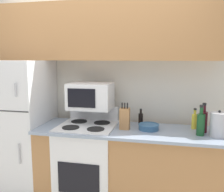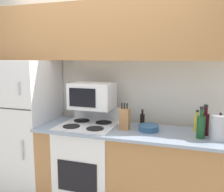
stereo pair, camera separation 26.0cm
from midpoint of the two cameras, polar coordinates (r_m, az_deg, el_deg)
wall_back at (r=3.08m, az=-4.69°, el=1.73°), size 8.00×0.05×2.55m
lower_cabinets at (r=2.83m, az=0.48°, el=-16.29°), size 1.91×0.63×0.90m
refrigerator at (r=3.26m, az=-22.97°, el=-6.89°), size 0.74×0.70×1.62m
upper_cabinets at (r=2.90m, az=-5.92°, el=14.46°), size 2.65×0.30×0.64m
stove at (r=2.92m, az=-8.23°, el=-15.06°), size 0.61×0.61×1.08m
microwave at (r=2.81m, az=-7.58°, el=0.01°), size 0.48×0.35×0.29m
knife_block at (r=2.62m, az=0.11°, el=-5.19°), size 0.10×0.10×0.28m
bowl at (r=2.63m, az=5.58°, el=-7.02°), size 0.22×0.22×0.06m
bottle_cooking_spray at (r=2.74m, az=15.80°, el=-5.50°), size 0.06×0.06×0.22m
bottle_soy_sauce at (r=2.81m, az=3.95°, el=-5.15°), size 0.05×0.05×0.18m
bottle_wine_red at (r=2.64m, az=17.57°, el=-5.46°), size 0.08×0.08×0.30m
bottle_wine_green at (r=2.52m, az=16.88°, el=-6.08°), size 0.08×0.08×0.30m
kettle at (r=2.53m, az=20.55°, el=-6.19°), size 0.16×0.16×0.26m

